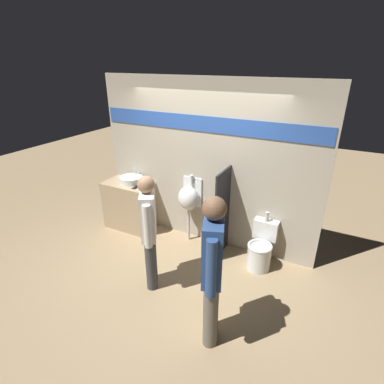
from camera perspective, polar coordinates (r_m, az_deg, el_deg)
The scene contains 10 objects.
ground_plane at distance 4.98m, azimuth -0.93°, elevation -11.80°, with size 16.00×16.00×0.00m, color #997F5B.
display_wall at distance 4.83m, azimuth 2.39°, elevation 5.22°, with size 3.74×0.07×2.70m.
sink_counter at distance 5.66m, azimuth -11.80°, elevation -2.44°, with size 0.87×0.52×0.88m.
sink_basin at distance 5.47m, azimuth -11.49°, elevation 2.33°, with size 0.41×0.41×0.25m.
cell_phone at distance 5.25m, azimuth -10.69°, elevation 0.87°, with size 0.07×0.14×0.01m.
divider_near_counter at distance 4.66m, azimuth 5.76°, elevation -4.24°, with size 0.03×0.55×1.44m.
urinal_near_counter at distance 4.98m, azimuth -0.59°, elevation -1.19°, with size 0.36×0.31×1.18m.
toilet at distance 4.71m, azimuth 12.96°, elevation -10.53°, with size 0.37×0.53×0.84m.
person_in_vest at distance 3.96m, azimuth -8.19°, elevation -6.93°, with size 0.38×0.49×1.63m.
person_with_lanyard at distance 3.15m, azimuth 3.91°, elevation -14.14°, with size 0.34×0.59×1.77m.
Camera 1 is at (1.95, -3.53, 2.92)m, focal length 28.00 mm.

